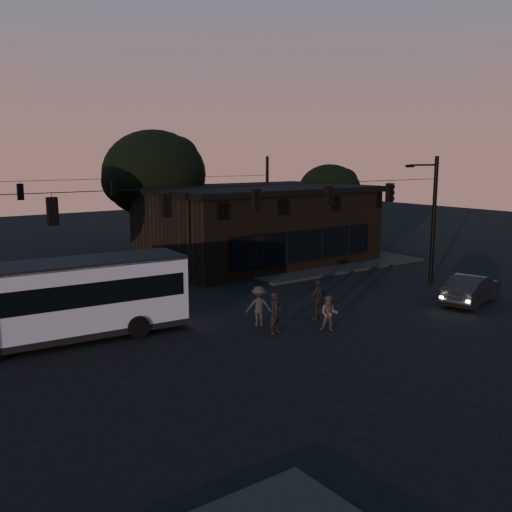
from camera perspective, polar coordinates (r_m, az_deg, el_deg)
ground at (r=23.66m, az=5.85°, el=-8.52°), size 120.00×120.00×0.00m
sidewalk_far_right at (r=41.55m, az=5.07°, el=-0.38°), size 14.00×10.00×0.15m
building at (r=40.80m, az=0.13°, el=3.21°), size 15.40×10.41×5.40m
tree_behind at (r=43.06m, az=-10.16°, el=8.06°), size 7.60×7.60×9.43m
tree_right at (r=47.98m, az=7.36°, el=6.44°), size 5.20×5.20×6.86m
signal_rig_near at (r=25.72m, az=0.00°, el=3.18°), size 26.24×0.30×7.50m
signal_rig_far at (r=39.69m, az=-13.96°, el=4.91°), size 26.24×0.30×7.50m
bus at (r=24.37m, az=-20.53°, el=-4.07°), size 11.81×3.63×3.28m
car at (r=31.38m, az=20.77°, el=-3.09°), size 4.83×2.63×1.51m
pedestrian_a at (r=24.42m, az=1.96°, el=-5.71°), size 0.74×0.59×1.77m
pedestrian_b at (r=24.93m, az=7.32°, el=-5.73°), size 0.94×0.95×1.55m
pedestrian_c at (r=26.55m, az=6.26°, el=-4.37°), size 1.14×0.57×1.88m
pedestrian_d at (r=25.46m, az=0.27°, el=-5.03°), size 1.34×1.12×1.80m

